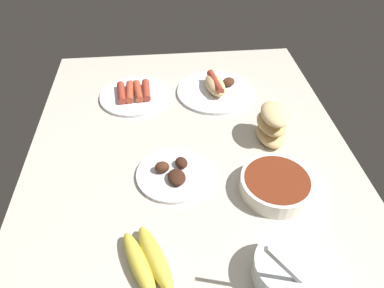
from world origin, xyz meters
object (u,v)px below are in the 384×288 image
(plate_grilled_meat, at_px, (174,173))
(bowl_chili, at_px, (276,184))
(plate_hotdog_assembled, at_px, (215,89))
(bowl_coleslaw, at_px, (288,270))
(banana_bunch, at_px, (148,261))
(plate_sausages, at_px, (134,94))
(bread_stack, at_px, (272,124))

(plate_grilled_meat, distance_m, bowl_chili, 0.26)
(plate_hotdog_assembled, height_order, bowl_chili, plate_hotdog_assembled)
(bowl_chili, bearing_deg, bowl_coleslaw, -10.18)
(banana_bunch, bearing_deg, bowl_chili, 118.38)
(plate_sausages, relative_size, plate_hotdog_assembled, 0.90)
(plate_sausages, height_order, bread_stack, bread_stack)
(banana_bunch, distance_m, bread_stack, 0.51)
(banana_bunch, height_order, bowl_chili, bowl_chili)
(plate_hotdog_assembled, xyz_separation_m, plate_grilled_meat, (0.37, -0.16, -0.01))
(plate_hotdog_assembled, height_order, bread_stack, bread_stack)
(plate_sausages, distance_m, bread_stack, 0.47)
(plate_grilled_meat, bearing_deg, plate_sausages, -163.27)
(plate_hotdog_assembled, relative_size, bowl_chili, 1.44)
(bowl_coleslaw, distance_m, banana_bunch, 0.28)
(bowl_chili, bearing_deg, plate_hotdog_assembled, -169.19)
(plate_hotdog_assembled, xyz_separation_m, bread_stack, (0.25, 0.12, 0.04))
(plate_hotdog_assembled, xyz_separation_m, banana_bunch, (0.61, -0.23, 0.00))
(plate_hotdog_assembled, xyz_separation_m, bowl_chili, (0.44, 0.08, 0.01))
(bowl_coleslaw, bearing_deg, plate_grilled_meat, -145.31)
(plate_sausages, height_order, plate_grilled_meat, plate_grilled_meat)
(bowl_chili, distance_m, bread_stack, 0.20)
(bread_stack, bearing_deg, plate_grilled_meat, -67.46)
(bowl_coleslaw, xyz_separation_m, bowl_chili, (-0.22, 0.04, -0.01))
(plate_hotdog_assembled, bearing_deg, plate_sausages, -90.09)
(bread_stack, bearing_deg, plate_hotdog_assembled, -153.84)
(bowl_chili, relative_size, bread_stack, 1.38)
(plate_sausages, xyz_separation_m, bowl_coleslaw, (0.67, 0.32, 0.02))
(plate_sausages, height_order, banana_bunch, banana_bunch)
(bread_stack, bearing_deg, banana_bunch, -44.05)
(banana_bunch, xyz_separation_m, bread_stack, (-0.36, 0.35, 0.04))
(bread_stack, bearing_deg, bowl_chili, -10.99)
(plate_sausages, distance_m, bowl_coleslaw, 0.74)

